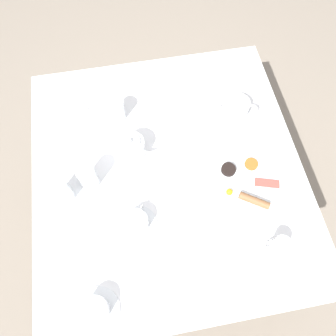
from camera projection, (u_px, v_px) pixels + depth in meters
ground_plane at (168, 221)px, 1.91m from camera, size 8.00×8.00×0.00m
table at (168, 177)px, 1.32m from camera, size 1.04×1.13×0.71m
breakfast_plate at (245, 183)px, 1.24m from camera, size 0.31×0.31×0.04m
teapot_near at (131, 148)px, 1.26m from camera, size 0.17×0.11×0.11m
teapot_far at (236, 109)px, 1.34m from camera, size 0.18×0.11×0.11m
teacup_with_saucer_left at (137, 223)px, 1.15m from camera, size 0.15×0.15×0.06m
teacup_with_saucer_right at (96, 310)px, 1.03m from camera, size 0.15×0.15×0.06m
water_glass_tall at (61, 191)px, 1.17m from camera, size 0.07×0.07×0.12m
water_glass_short at (117, 110)px, 1.33m from camera, size 0.07×0.07×0.10m
wine_glass_spare at (88, 178)px, 1.19m from camera, size 0.07×0.07×0.11m
creamer_jug at (280, 245)px, 1.11m from camera, size 0.08×0.06×0.07m
napkin_folded at (65, 112)px, 1.38m from camera, size 0.20×0.17×0.01m
fork_by_plate at (75, 256)px, 1.13m from camera, size 0.18×0.06×0.00m
knife_by_plate at (199, 250)px, 1.14m from camera, size 0.04×0.20×0.00m
spoon_for_tea at (167, 103)px, 1.40m from camera, size 0.07×0.16×0.00m
fork_spare at (196, 72)px, 1.47m from camera, size 0.16×0.08×0.00m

